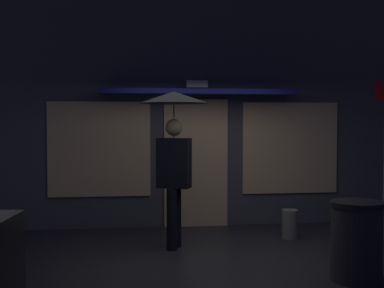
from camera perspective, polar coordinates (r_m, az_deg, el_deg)
ground_plane at (r=6.80m, az=2.96°, el=-12.94°), size 18.00×18.00×0.00m
building_facade at (r=8.87m, az=0.32°, el=5.06°), size 9.85×1.00×4.45m
person_with_umbrella at (r=7.17m, az=-2.05°, el=1.32°), size 1.00×1.00×2.24m
sidewalk_bollard at (r=8.07m, az=10.97°, el=-8.86°), size 0.25×0.25×0.45m
trash_bin at (r=6.16m, az=18.04°, el=-10.33°), size 0.60×0.60×0.91m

